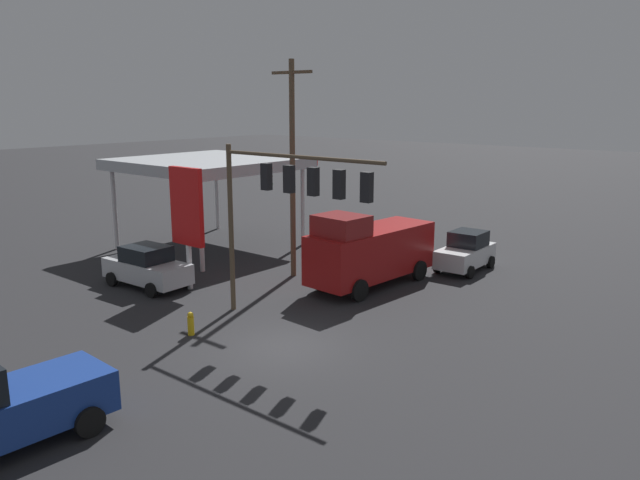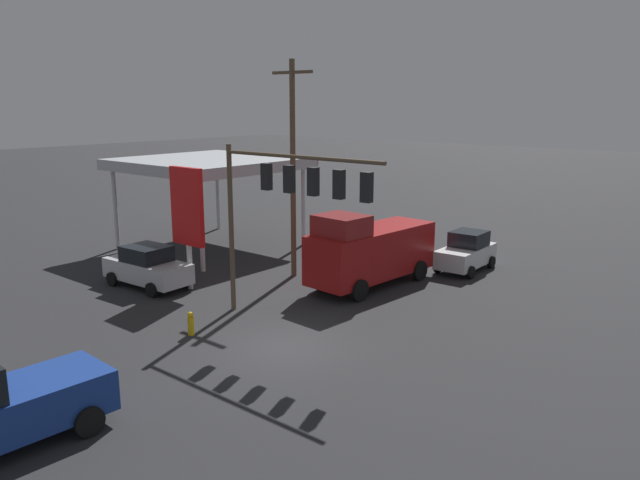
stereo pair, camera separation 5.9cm
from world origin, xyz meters
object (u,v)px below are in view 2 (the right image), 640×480
(fire_hydrant, at_px, (191,323))
(traffic_signal_assembly, at_px, (289,191))
(utility_pole, at_px, (293,165))
(sedan_far, at_px, (147,267))
(delivery_truck, at_px, (369,250))
(hatchback_crossing, at_px, (466,252))
(price_sign, at_px, (187,210))

(fire_hydrant, bearing_deg, traffic_signal_assembly, -126.41)
(utility_pole, height_order, fire_hydrant, utility_pole)
(sedan_far, xyz_separation_m, fire_hydrant, (-6.34, 2.60, -0.51))
(traffic_signal_assembly, distance_m, delivery_truck, 7.20)
(traffic_signal_assembly, bearing_deg, hatchback_crossing, -96.54)
(fire_hydrant, bearing_deg, hatchback_crossing, -103.59)
(price_sign, relative_size, sedan_far, 1.24)
(price_sign, bearing_deg, utility_pole, -114.62)
(hatchback_crossing, bearing_deg, utility_pole, -45.20)
(traffic_signal_assembly, bearing_deg, price_sign, -5.58)
(traffic_signal_assembly, xyz_separation_m, utility_pole, (4.66, -5.32, 0.24))
(price_sign, relative_size, fire_hydrant, 6.31)
(sedan_far, relative_size, fire_hydrant, 5.09)
(utility_pole, xyz_separation_m, price_sign, (2.13, 4.66, -1.77))
(hatchback_crossing, bearing_deg, fire_hydrant, -15.43)
(delivery_truck, height_order, hatchback_crossing, delivery_truck)
(delivery_truck, distance_m, fire_hydrant, 9.43)
(traffic_signal_assembly, relative_size, price_sign, 1.34)
(traffic_signal_assembly, bearing_deg, sedan_far, 2.60)
(utility_pole, distance_m, delivery_truck, 5.44)
(traffic_signal_assembly, xyz_separation_m, fire_hydrant, (2.21, 2.99, -4.74))
(delivery_truck, distance_m, hatchback_crossing, 5.88)
(utility_pole, relative_size, price_sign, 1.85)
(delivery_truck, bearing_deg, sedan_far, -45.36)
(delivery_truck, height_order, fire_hydrant, delivery_truck)
(sedan_far, relative_size, hatchback_crossing, 1.16)
(utility_pole, distance_m, sedan_far, 8.23)
(price_sign, distance_m, hatchback_crossing, 13.95)
(traffic_signal_assembly, height_order, fire_hydrant, traffic_signal_assembly)
(price_sign, distance_m, fire_hydrant, 6.69)
(delivery_truck, xyz_separation_m, hatchback_crossing, (-2.15, -5.42, -0.75))
(sedan_far, bearing_deg, price_sign, -151.94)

